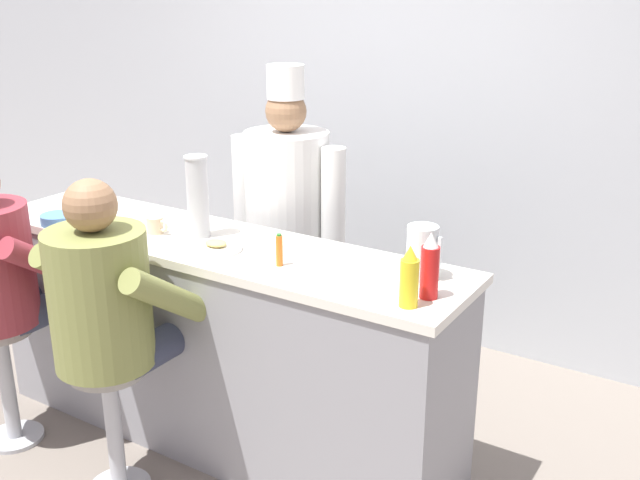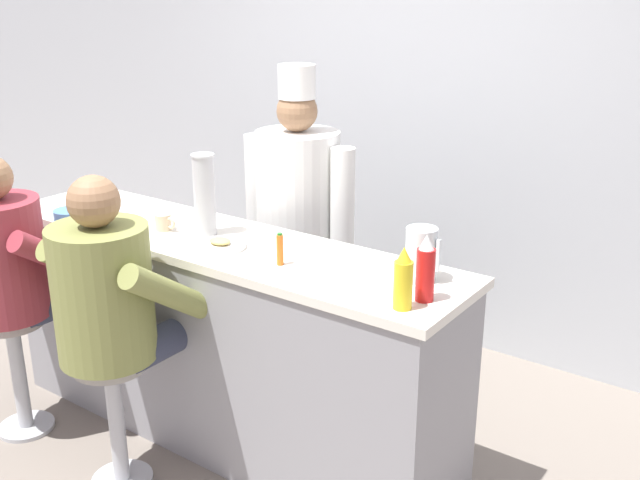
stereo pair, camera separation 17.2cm
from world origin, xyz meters
TOP-DOWN VIEW (x-y plane):
  - ground_plane at (0.00, 0.00)m, footprint 20.00×20.00m
  - wall_back at (0.00, 1.88)m, footprint 10.00×0.06m
  - diner_counter at (0.00, 0.28)m, footprint 2.40×0.57m
  - ketchup_bottle_red at (1.07, 0.22)m, footprint 0.07×0.07m
  - mustard_bottle_yellow at (1.05, 0.11)m, footprint 0.07×0.07m
  - hot_sauce_bottle_orange at (0.43, 0.19)m, footprint 0.03×0.03m
  - water_pitcher_clear at (0.97, 0.38)m, footprint 0.14×0.12m
  - breakfast_plate at (0.09, 0.20)m, footprint 0.22×0.22m
  - cereal_bowl at (-0.78, 0.09)m, footprint 0.16×0.16m
  - coffee_mug_tan at (-0.28, 0.23)m, footprint 0.12×0.08m
  - cup_stack_steel at (-0.09, 0.30)m, footprint 0.10×0.10m
  - diner_seated_olive at (-0.12, -0.23)m, footprint 0.61×0.60m
  - cook_in_whites_near at (-0.03, 0.92)m, footprint 0.67×0.43m

SIDE VIEW (x-z plane):
  - ground_plane at x=0.00m, z-range 0.00..0.00m
  - diner_counter at x=0.00m, z-range 0.00..1.01m
  - diner_seated_olive at x=-0.12m, z-range 0.17..1.57m
  - cook_in_whites_near at x=-0.03m, z-range 0.09..1.81m
  - breakfast_plate at x=0.09m, z-range 1.00..1.05m
  - cereal_bowl at x=-0.78m, z-range 1.01..1.06m
  - coffee_mug_tan at x=-0.28m, z-range 1.01..1.09m
  - hot_sauce_bottle_orange at x=0.43m, z-range 1.01..1.15m
  - water_pitcher_clear at x=0.97m, z-range 1.01..1.22m
  - mustard_bottle_yellow at x=1.05m, z-range 1.00..1.23m
  - ketchup_bottle_red at x=1.07m, z-range 1.00..1.25m
  - cup_stack_steel at x=-0.09m, z-range 1.01..1.38m
  - wall_back at x=0.00m, z-range 0.00..2.70m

